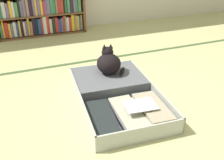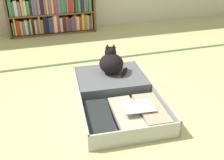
{
  "view_description": "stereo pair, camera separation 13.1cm",
  "coord_description": "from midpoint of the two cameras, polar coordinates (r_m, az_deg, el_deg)",
  "views": [
    {
      "loc": [
        -0.69,
        -1.33,
        1.11
      ],
      "look_at": [
        -0.07,
        0.25,
        0.2
      ],
      "focal_mm": 40.37,
      "sensor_mm": 36.0,
      "label": 1
    },
    {
      "loc": [
        -0.57,
        -1.37,
        1.11
      ],
      "look_at": [
        -0.07,
        0.25,
        0.2
      ],
      "focal_mm": 40.37,
      "sensor_mm": 36.0,
      "label": 2
    }
  ],
  "objects": [
    {
      "name": "ground_plane",
      "position": [
        1.86,
        6.43,
        -8.8
      ],
      "size": [
        10.0,
        10.0,
        0.0
      ],
      "primitive_type": "plane",
      "color": "#BCB87E"
    },
    {
      "name": "bookshelf",
      "position": [
        3.67,
        -12.59,
        16.42
      ],
      "size": [
        1.19,
        0.28,
        0.82
      ],
      "color": "brown",
      "rests_on": "ground_plane"
    },
    {
      "name": "black_cat",
      "position": [
        2.19,
        1.58,
        3.98
      ],
      "size": [
        0.28,
        0.26,
        0.25
      ],
      "color": "black",
      "rests_on": "open_suitcase"
    },
    {
      "name": "tatami_border",
      "position": [
        2.76,
        -2.44,
        4.47
      ],
      "size": [
        4.8,
        0.05,
        0.0
      ],
      "color": "#3C532E",
      "rests_on": "ground_plane"
    },
    {
      "name": "open_suitcase",
      "position": [
        2.05,
        2.76,
        -2.9
      ],
      "size": [
        0.68,
        1.03,
        0.12
      ],
      "color": "#B9BBB3",
      "rests_on": "ground_plane"
    }
  ]
}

